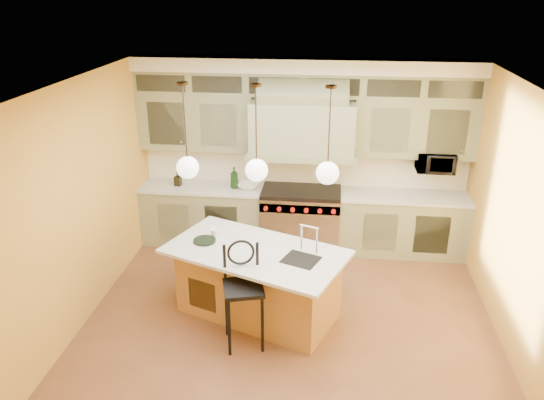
# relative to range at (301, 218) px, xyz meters

# --- Properties ---
(floor) EXTENTS (5.00, 5.00, 0.00)m
(floor) POSITION_rel_range_xyz_m (0.00, -2.14, -0.49)
(floor) COLOR brown
(floor) RESTS_ON ground
(ceiling) EXTENTS (5.00, 5.00, 0.00)m
(ceiling) POSITION_rel_range_xyz_m (0.00, -2.14, 2.41)
(ceiling) COLOR white
(ceiling) RESTS_ON wall_back
(wall_back) EXTENTS (5.00, 0.00, 5.00)m
(wall_back) POSITION_rel_range_xyz_m (0.00, 0.36, 0.96)
(wall_back) COLOR gold
(wall_back) RESTS_ON ground
(wall_front) EXTENTS (5.00, 0.00, 5.00)m
(wall_front) POSITION_rel_range_xyz_m (0.00, -4.64, 0.96)
(wall_front) COLOR gold
(wall_front) RESTS_ON ground
(wall_left) EXTENTS (0.00, 5.00, 5.00)m
(wall_left) POSITION_rel_range_xyz_m (-2.50, -2.14, 0.96)
(wall_left) COLOR gold
(wall_left) RESTS_ON ground
(wall_right) EXTENTS (0.00, 5.00, 5.00)m
(wall_right) POSITION_rel_range_xyz_m (2.50, -2.14, 0.96)
(wall_right) COLOR gold
(wall_right) RESTS_ON ground
(back_cabinetry) EXTENTS (5.00, 0.77, 2.90)m
(back_cabinetry) POSITION_rel_range_xyz_m (0.00, 0.09, 0.94)
(back_cabinetry) COLOR gray
(back_cabinetry) RESTS_ON floor
(range) EXTENTS (1.20, 0.74, 0.96)m
(range) POSITION_rel_range_xyz_m (0.00, 0.00, 0.00)
(range) COLOR silver
(range) RESTS_ON floor
(kitchen_island) EXTENTS (2.39, 1.84, 1.35)m
(kitchen_island) POSITION_rel_range_xyz_m (-0.40, -1.90, -0.01)
(kitchen_island) COLOR olive
(kitchen_island) RESTS_ON floor
(counter_stool) EXTENTS (0.54, 0.54, 1.25)m
(counter_stool) POSITION_rel_range_xyz_m (-0.48, -2.48, 0.23)
(counter_stool) COLOR black
(counter_stool) RESTS_ON floor
(microwave) EXTENTS (0.54, 0.37, 0.30)m
(microwave) POSITION_rel_range_xyz_m (1.95, 0.11, 0.96)
(microwave) COLOR black
(microwave) RESTS_ON back_cabinetry
(oil_bottle_a) EXTENTS (0.13, 0.13, 0.34)m
(oil_bottle_a) POSITION_rel_range_xyz_m (-1.03, 0.01, 0.62)
(oil_bottle_a) COLOR black
(oil_bottle_a) RESTS_ON back_cabinetry
(oil_bottle_b) EXTENTS (0.11, 0.11, 0.22)m
(oil_bottle_b) POSITION_rel_range_xyz_m (-1.93, 0.01, 0.56)
(oil_bottle_b) COLOR black
(oil_bottle_b) RESTS_ON back_cabinetry
(fruit_bowl) EXTENTS (0.36, 0.36, 0.08)m
(fruit_bowl) POSITION_rel_range_xyz_m (-0.82, 0.01, 0.49)
(fruit_bowl) COLOR white
(fruit_bowl) RESTS_ON back_cabinetry
(cup) EXTENTS (0.13, 0.13, 0.11)m
(cup) POSITION_rel_range_xyz_m (-0.98, -1.64, 0.49)
(cup) COLOR white
(cup) RESTS_ON kitchen_island
(pendant_left) EXTENTS (0.26, 0.26, 1.11)m
(pendant_left) POSITION_rel_range_xyz_m (-1.20, -1.90, 1.46)
(pendant_left) COLOR #2D2319
(pendant_left) RESTS_ON ceiling
(pendant_center) EXTENTS (0.26, 0.26, 1.11)m
(pendant_center) POSITION_rel_range_xyz_m (-0.40, -1.90, 1.46)
(pendant_center) COLOR #2D2319
(pendant_center) RESTS_ON ceiling
(pendant_right) EXTENTS (0.26, 0.26, 1.11)m
(pendant_right) POSITION_rel_range_xyz_m (0.40, -1.90, 1.46)
(pendant_right) COLOR #2D2319
(pendant_right) RESTS_ON ceiling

